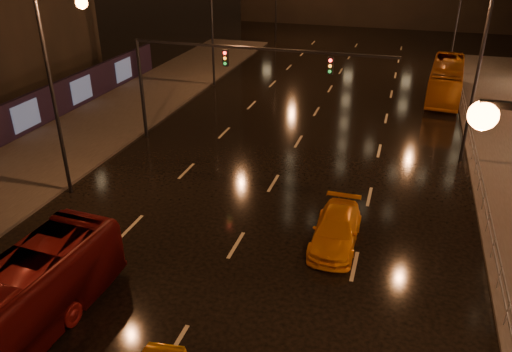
{
  "coord_description": "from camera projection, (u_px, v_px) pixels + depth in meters",
  "views": [
    {
      "loc": [
        6.0,
        -6.61,
        12.09
      ],
      "look_at": [
        0.35,
        11.76,
        2.5
      ],
      "focal_mm": 35.0,
      "sensor_mm": 36.0,
      "label": 1
    }
  ],
  "objects": [
    {
      "name": "ground",
      "position": [
        291.0,
        154.0,
        29.74
      ],
      "size": [
        140.0,
        140.0,
        0.0
      ],
      "primitive_type": "plane",
      "color": "black",
      "rests_on": "ground"
    },
    {
      "name": "sidewalk_left",
      "position": [
        45.0,
        158.0,
        28.98
      ],
      "size": [
        7.0,
        70.0,
        0.15
      ],
      "primitive_type": "cube",
      "color": "#38332D",
      "rests_on": "ground"
    },
    {
      "name": "traffic_signal",
      "position": [
        209.0,
        69.0,
        28.95
      ],
      "size": [
        15.31,
        0.32,
        6.2
      ],
      "color": "black",
      "rests_on": "ground"
    },
    {
      "name": "railing_right",
      "position": [
        481.0,
        177.0,
        24.94
      ],
      "size": [
        0.05,
        56.0,
        1.0
      ],
      "color": "#99999E",
      "rests_on": "sidewalk_right"
    },
    {
      "name": "bus_curb",
      "position": [
        446.0,
        80.0,
        39.23
      ],
      "size": [
        3.03,
        10.02,
        2.75
      ],
      "primitive_type": "imported",
      "rotation": [
        0.0,
        0.0,
        -0.07
      ],
      "color": "#9F520F",
      "rests_on": "ground"
    },
    {
      "name": "taxi_far",
      "position": [
        336.0,
        230.0,
        21.04
      ],
      "size": [
        1.85,
        4.53,
        1.31
      ],
      "primitive_type": "imported",
      "rotation": [
        0.0,
        0.0,
        0.0
      ],
      "color": "orange",
      "rests_on": "ground"
    }
  ]
}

